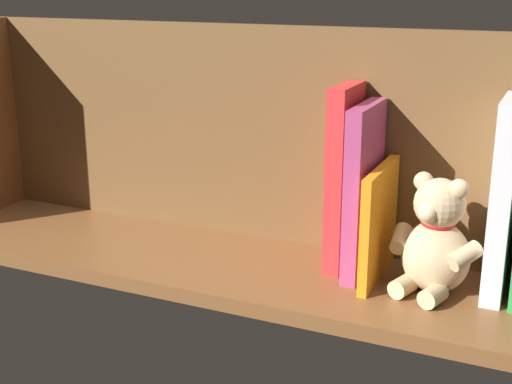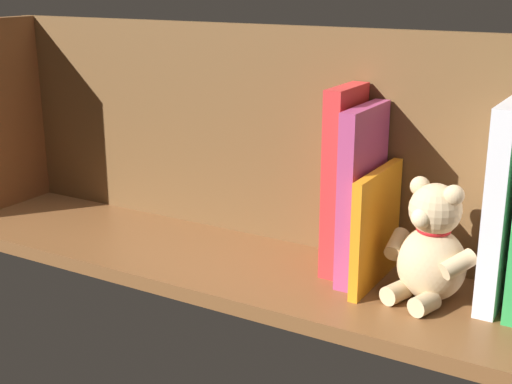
% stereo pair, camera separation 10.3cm
% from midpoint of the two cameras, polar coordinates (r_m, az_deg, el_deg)
% --- Properties ---
extents(ground_plane, '(1.14, 0.26, 0.02)m').
position_cam_midpoint_polar(ground_plane, '(1.08, 2.77, -6.24)').
color(ground_plane, brown).
extents(shelf_back_panel, '(1.14, 0.02, 0.34)m').
position_cam_midpoint_polar(shelf_back_panel, '(1.11, 5.49, 4.36)').
color(shelf_back_panel, brown).
rests_on(shelf_back_panel, ground_plane).
extents(book_2, '(0.03, 0.12, 0.27)m').
position_cam_midpoint_polar(book_2, '(0.96, 22.20, -1.16)').
color(book_2, silver).
rests_on(book_2, ground_plane).
extents(teddy_bear, '(0.13, 0.12, 0.16)m').
position_cam_midpoint_polar(teddy_bear, '(0.97, 16.94, -4.42)').
color(teddy_bear, '#D1B284').
rests_on(teddy_bear, ground_plane).
extents(book_3, '(0.01, 0.15, 0.16)m').
position_cam_midpoint_polar(book_3, '(1.00, 12.62, -2.87)').
color(book_3, orange).
rests_on(book_3, ground_plane).
extents(book_4, '(0.02, 0.13, 0.25)m').
position_cam_midpoint_polar(book_4, '(1.00, 11.49, -0.18)').
color(book_4, '#B23F72').
rests_on(book_4, ground_plane).
extents(book_5, '(0.03, 0.10, 0.27)m').
position_cam_midpoint_polar(book_5, '(1.02, 9.98, 0.90)').
color(book_5, red).
rests_on(book_5, ground_plane).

